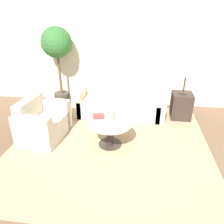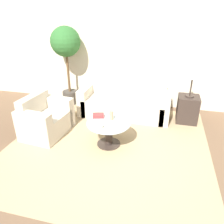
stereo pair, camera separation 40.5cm
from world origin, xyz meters
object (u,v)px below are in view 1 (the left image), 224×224
(sofa_main, at_px, (120,103))
(armchair, at_px, (42,124))
(book_stack, at_px, (99,116))
(bowl, at_px, (102,127))
(vase, at_px, (112,115))
(coffee_table, at_px, (110,131))
(table_lamp, at_px, (186,71))
(potted_plant, at_px, (57,50))

(sofa_main, xyz_separation_m, armchair, (-1.39, -1.22, 0.00))
(sofa_main, bearing_deg, book_stack, -103.12)
(armchair, relative_size, bowl, 6.89)
(bowl, xyz_separation_m, book_stack, (-0.13, 0.36, 0.00))
(bowl, bearing_deg, sofa_main, 84.55)
(vase, bearing_deg, coffee_table, -99.96)
(coffee_table, xyz_separation_m, vase, (0.02, 0.11, 0.25))
(table_lamp, xyz_separation_m, bowl, (-1.55, -1.50, -0.62))
(table_lamp, xyz_separation_m, book_stack, (-1.68, -1.14, -0.61))
(table_lamp, xyz_separation_m, potted_plant, (-2.92, 0.34, 0.30))
(table_lamp, bearing_deg, vase, -140.00)
(sofa_main, relative_size, vase, 11.69)
(sofa_main, xyz_separation_m, table_lamp, (1.40, -0.04, 0.83))
(sofa_main, bearing_deg, coffee_table, -91.51)
(sofa_main, height_order, coffee_table, sofa_main)
(vase, bearing_deg, table_lamp, 40.00)
(coffee_table, height_order, table_lamp, table_lamp)
(coffee_table, height_order, potted_plant, potted_plant)
(potted_plant, xyz_separation_m, vase, (1.50, -1.53, -0.85))
(sofa_main, xyz_separation_m, vase, (-0.02, -1.23, 0.27))
(armchair, xyz_separation_m, potted_plant, (-0.13, 1.53, 1.12))
(book_stack, bearing_deg, coffee_table, -49.95)
(potted_plant, relative_size, vase, 11.01)
(armchair, distance_m, potted_plant, 1.90)
(table_lamp, distance_m, bowl, 2.24)
(coffee_table, distance_m, vase, 0.28)
(potted_plant, xyz_separation_m, book_stack, (1.24, -1.48, -0.91))
(vase, xyz_separation_m, bowl, (-0.13, -0.31, -0.06))
(sofa_main, bearing_deg, table_lamp, -1.49)
(table_lamp, bearing_deg, coffee_table, -137.82)
(book_stack, bearing_deg, potted_plant, 114.08)
(vase, relative_size, book_stack, 0.75)
(sofa_main, height_order, vase, sofa_main)
(table_lamp, bearing_deg, potted_plant, 173.36)
(sofa_main, xyz_separation_m, potted_plant, (-1.52, 0.30, 1.12))
(armchair, relative_size, book_stack, 4.50)
(book_stack, bearing_deg, bowl, -86.33)
(table_lamp, bearing_deg, armchair, -156.95)
(coffee_table, xyz_separation_m, potted_plant, (-1.48, 1.64, 1.10))
(armchair, relative_size, coffee_table, 1.34)
(armchair, bearing_deg, potted_plant, 10.25)
(coffee_table, bearing_deg, book_stack, 145.96)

